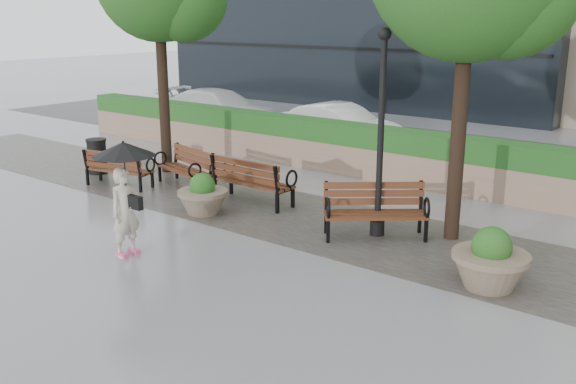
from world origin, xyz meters
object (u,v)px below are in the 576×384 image
Objects in this scene: car_left at (220,109)px; pedestrian at (125,188)px; lamppost at (380,148)px; bench_1 at (185,176)px; car_right at (340,126)px; trash_bin at (97,157)px; bench_3 at (375,222)px; bench_2 at (253,190)px; planter_left at (203,198)px; bench_0 at (119,176)px; planter_right at (490,264)px.

pedestrian reaches higher than car_left.
lamppost is 4.73m from pedestrian.
car_left is 2.43× the size of pedestrian.
bench_1 is 6.54m from car_right.
bench_1 is 2.08× the size of trash_bin.
trash_bin is (-8.53, -0.14, 0.14)m from bench_3.
planter_left is at bearing 75.04° from bench_2.
bench_2 is 2.19× the size of trash_bin.
bench_0 is at bearing 174.67° from planter_left.
car_left reaches higher than bench_3.
planter_left is (-0.33, -1.25, 0.04)m from bench_2.
bench_0 is 3.70m from bench_2.
bench_0 is 0.97× the size of bench_1.
bench_1 is 0.94× the size of bench_3.
bench_3 reaches higher than bench_1.
trash_bin is 0.18× the size of car_left.
planter_right is (9.58, -0.29, 0.12)m from bench_0.
pedestrian is at bearing -147.55° from car_left.
planter_left is 0.26× the size of car_right.
planter_left is (3.25, -0.30, 0.08)m from bench_0.
planter_right is at bearing 3.79° from bench_1.
bench_2 is 10.12m from car_left.
bench_2 is 1.84× the size of planter_left.
bench_1 is 0.47× the size of lamppost.
bench_2 is at bearing 11.03° from bench_1.
planter_right is at bearing -58.69° from bench_3.
pedestrian is (-2.95, -3.66, -0.49)m from lamppost.
bench_3 is 1.65× the size of planter_right.
bench_2 is 6.89m from car_right.
bench_0 is at bearing 14.77° from bench_2.
bench_2 reaches higher than bench_0.
bench_2 is 3.39m from bench_3.
bench_1 is 2.36m from planter_left.
planter_right is at bearing 164.79° from bench_0.
bench_2 reaches higher than trash_bin.
bench_2 is at bearing -136.28° from car_left.
planter_right is at bearing -22.37° from lamppost.
pedestrian is (3.96, -2.86, 0.97)m from bench_0.
bench_0 is 0.92× the size of bench_3.
trash_bin is (-2.86, -0.51, 0.17)m from bench_1.
car_left reaches higher than car_right.
car_left is at bearing 140.78° from bench_1.
pedestrian reaches higher than car_right.
car_left is at bearing 38.70° from pedestrian.
car_right is (-5.34, 6.72, -1.04)m from lamppost.
pedestrian is (-3.00, -3.50, 0.94)m from bench_3.
bench_3 reaches higher than planter_right.
planter_right reaches higher than bench_0.
planter_left is 10.76m from car_left.
trash_bin is at bearing 4.93° from bench_2.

